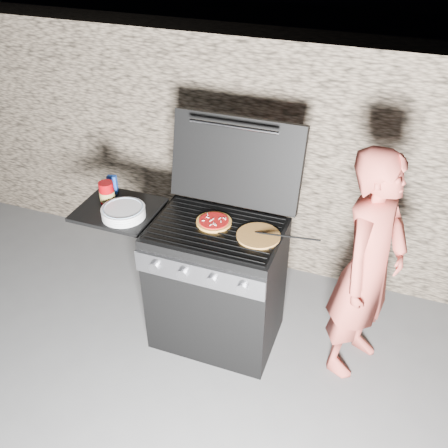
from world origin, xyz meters
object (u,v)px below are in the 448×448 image
(gas_grill, at_px, (182,276))
(sauce_jar, at_px, (107,193))
(pizza_topped, at_px, (214,221))
(person, at_px, (368,268))

(gas_grill, height_order, sauce_jar, sauce_jar)
(pizza_topped, bearing_deg, gas_grill, -169.25)
(gas_grill, distance_m, pizza_topped, 0.52)
(person, bearing_deg, pizza_topped, 116.62)
(sauce_jar, distance_m, person, 1.69)
(gas_grill, distance_m, sauce_jar, 0.73)
(sauce_jar, bearing_deg, gas_grill, -4.10)
(sauce_jar, xyz_separation_m, person, (1.67, 0.08, -0.21))
(person, bearing_deg, gas_grill, 117.81)
(pizza_topped, relative_size, person, 0.14)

